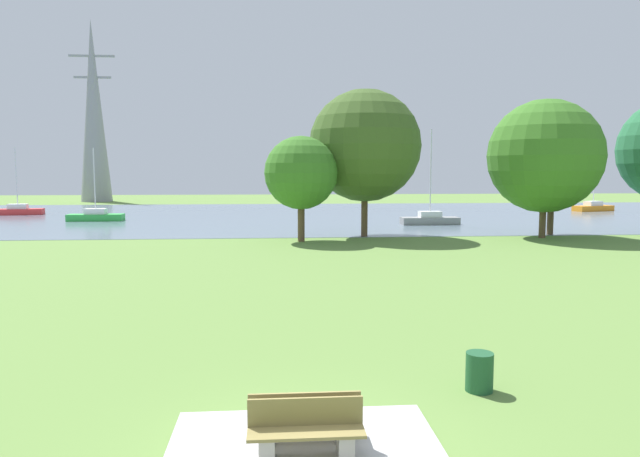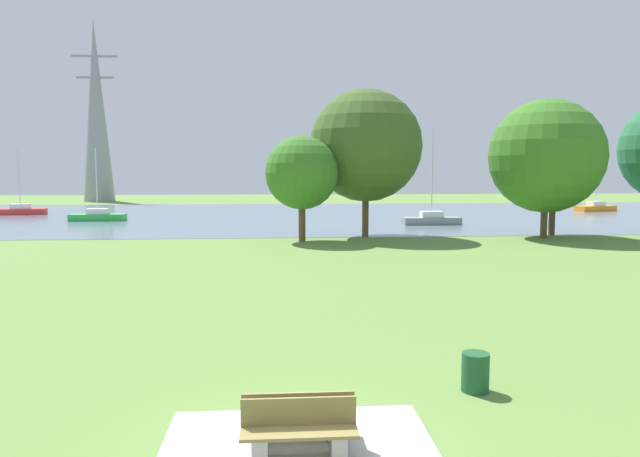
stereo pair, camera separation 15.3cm
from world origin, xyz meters
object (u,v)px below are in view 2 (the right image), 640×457
tree_west_far (546,156)px  tree_west_near (366,146)px  sailboat_green (98,216)px  electricity_pylon (96,111)px  tree_mid_shore (302,173)px  bench_facing_water (298,420)px  bench_facing_inland (299,435)px  sailboat_orange (596,207)px  sailboat_gray (431,219)px  litter_bin (475,372)px  sailboat_red (21,210)px  tree_east_near (554,168)px

tree_west_far → tree_west_near: bearing=172.3°
sailboat_green → electricity_pylon: bearing=106.1°
tree_mid_shore → bench_facing_water: bearing=-92.6°
bench_facing_water → bench_facing_inland: bearing=-90.0°
sailboat_orange → tree_west_far: (-17.49, -24.51, 4.98)m
bench_facing_water → electricity_pylon: electricity_pylon is taller
sailboat_green → sailboat_gray: size_ratio=0.82×
litter_bin → electricity_pylon: bearing=111.4°
sailboat_green → tree_mid_shore: bearing=-43.2°
bench_facing_inland → sailboat_red: sailboat_red is taller
tree_west_near → sailboat_orange: bearing=38.0°
tree_west_far → electricity_pylon: 66.88m
bench_facing_inland → tree_west_near: (5.72, 30.74, 5.70)m
litter_bin → sailboat_orange: 59.79m
sailboat_green → tree_mid_shore: 24.51m
bench_facing_water → sailboat_orange: size_ratio=0.23×
sailboat_red → electricity_pylon: electricity_pylon is taller
bench_facing_inland → tree_east_near: 36.44m
tree_mid_shore → tree_east_near: tree_east_near is taller
litter_bin → tree_east_near: (15.23, 28.14, 4.25)m
litter_bin → electricity_pylon: 83.05m
bench_facing_inland → tree_east_near: size_ratio=0.26×
bench_facing_water → tree_west_far: tree_west_far is taller
sailboat_orange → tree_east_near: bearing=-125.2°
litter_bin → electricity_pylon: (-29.91, 76.44, 12.63)m
litter_bin → tree_east_near: 32.27m
sailboat_red → electricity_pylon: size_ratio=0.26×
litter_bin → sailboat_green: 46.76m
tree_east_near → tree_west_far: bearing=-128.9°
tree_east_near → sailboat_gray: bearing=127.6°
sailboat_red → sailboat_gray: size_ratio=0.87×
sailboat_green → tree_west_near: 26.86m
sailboat_red → tree_west_far: 50.32m
electricity_pylon → tree_mid_shore: bearing=-61.6°
sailboat_green → tree_east_near: (35.28, -14.11, 4.19)m
sailboat_green → tree_west_near: tree_west_near is taller
bench_facing_water → litter_bin: (3.71, 2.17, -0.07)m
sailboat_orange → tree_west_far: bearing=-125.5°
sailboat_gray → tree_west_far: bearing=-63.5°
tree_mid_shore → tree_west_near: tree_west_near is taller
tree_west_far → tree_east_near: (1.39, 1.72, -0.80)m
sailboat_orange → electricity_pylon: bearing=157.4°
sailboat_orange → tree_west_near: tree_west_near is taller
bench_facing_water → sailboat_red: (-26.45, 52.50, -0.01)m
tree_west_near → tree_east_near: tree_west_near is taller
electricity_pylon → litter_bin: bearing=-68.6°
sailboat_gray → sailboat_red: bearing=160.4°
sailboat_gray → tree_west_far: (4.98, -10.00, 4.98)m
bench_facing_inland → sailboat_green: 47.83m
sailboat_red → bench_facing_water: bearing=-63.3°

